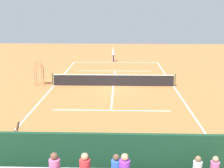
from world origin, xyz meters
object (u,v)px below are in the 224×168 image
at_px(line_judge, 17,145).
at_px(tennis_player, 113,53).
at_px(courtside_bench, 185,161).
at_px(tennis_racket, 110,61).
at_px(tennis_ball_near, 131,66).
at_px(tennis_net, 113,80).
at_px(umpire_chair, 39,70).

bearing_deg(line_judge, tennis_player, -97.46).
relative_size(courtside_bench, tennis_player, 0.93).
xyz_separation_m(tennis_racket, tennis_ball_near, (-2.52, 3.31, 0.02)).
height_order(tennis_net, courtside_bench, tennis_net).
bearing_deg(courtside_bench, tennis_racket, -81.25).
distance_m(courtside_bench, line_judge, 6.62).
bearing_deg(tennis_player, courtside_bench, 97.80).
distance_m(tennis_net, tennis_ball_near, 8.86).
bearing_deg(tennis_racket, tennis_player, 133.68).
relative_size(tennis_player, tennis_racket, 3.36).
height_order(tennis_net, tennis_player, tennis_player).
distance_m(umpire_chair, line_judge, 13.19).
bearing_deg(umpire_chair, tennis_net, -178.82).
xyz_separation_m(tennis_player, tennis_racket, (0.50, -0.52, -1.00)).
bearing_deg(courtside_bench, line_judge, -2.03).
height_order(tennis_racket, tennis_ball_near, tennis_ball_near).
distance_m(courtside_bench, tennis_ball_near, 21.99).
xyz_separation_m(tennis_net, courtside_bench, (-3.10, 13.27, 0.06)).
bearing_deg(tennis_ball_near, tennis_racket, -52.71).
relative_size(umpire_chair, line_judge, 1.11).
bearing_deg(umpire_chair, courtside_bench, 125.29).
relative_size(tennis_net, courtside_bench, 5.72).
xyz_separation_m(tennis_net, line_judge, (3.50, 13.04, 0.51)).
bearing_deg(courtside_bench, tennis_net, -76.84).
bearing_deg(umpire_chair, tennis_player, -117.03).
bearing_deg(courtside_bench, tennis_player, -82.20).
distance_m(tennis_net, tennis_racket, 12.02).
bearing_deg(courtside_bench, tennis_ball_near, -86.44).
relative_size(tennis_net, tennis_player, 5.35).
bearing_deg(tennis_player, tennis_net, 91.43).
distance_m(tennis_ball_near, line_judge, 22.35).
xyz_separation_m(courtside_bench, tennis_player, (3.39, -24.74, 0.46)).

